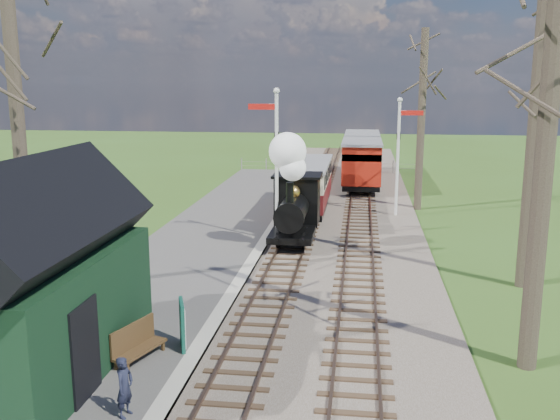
% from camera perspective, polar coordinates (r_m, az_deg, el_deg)
% --- Properties ---
extents(distant_hills, '(114.40, 48.00, 22.02)m').
position_cam_1_polar(distant_hills, '(75.86, 6.28, -5.70)').
color(distant_hills, '#385B23').
rests_on(distant_hills, ground).
extents(ballast_bed, '(8.00, 60.00, 0.10)m').
position_cam_1_polar(ballast_bed, '(30.71, 4.92, -0.38)').
color(ballast_bed, brown).
rests_on(ballast_bed, ground).
extents(track_near, '(1.60, 60.00, 0.15)m').
position_cam_1_polar(track_near, '(30.78, 2.50, -0.23)').
color(track_near, brown).
rests_on(track_near, ground).
extents(track_far, '(1.60, 60.00, 0.15)m').
position_cam_1_polar(track_far, '(30.67, 7.34, -0.36)').
color(track_far, brown).
rests_on(track_far, ground).
extents(platform, '(5.00, 44.00, 0.20)m').
position_cam_1_polar(platform, '(23.70, -7.70, -3.99)').
color(platform, '#474442').
rests_on(platform, ground).
extents(coping_strip, '(0.40, 44.00, 0.21)m').
position_cam_1_polar(coping_strip, '(23.22, -2.20, -4.21)').
color(coping_strip, '#B2AD9E').
rests_on(coping_strip, ground).
extents(station_shed, '(3.25, 6.30, 4.78)m').
position_cam_1_polar(station_shed, '(14.46, -21.47, -6.08)').
color(station_shed, black).
rests_on(station_shed, platform).
extents(semaphore_near, '(1.22, 0.24, 6.22)m').
position_cam_1_polar(semaphore_near, '(24.40, -0.48, 5.01)').
color(semaphore_near, silver).
rests_on(semaphore_near, ground).
extents(semaphore_far, '(1.22, 0.24, 5.72)m').
position_cam_1_polar(semaphore_far, '(30.21, 10.89, 5.59)').
color(semaphore_far, silver).
rests_on(semaphore_far, ground).
extents(bare_trees, '(15.51, 22.39, 12.00)m').
position_cam_1_polar(bare_trees, '(18.18, 3.54, 7.69)').
color(bare_trees, '#382D23').
rests_on(bare_trees, ground).
extents(fence_line, '(12.60, 0.08, 1.00)m').
position_cam_1_polar(fence_line, '(44.46, 4.48, 4.05)').
color(fence_line, slate).
rests_on(fence_line, ground).
extents(locomotive, '(1.78, 4.15, 4.45)m').
position_cam_1_polar(locomotive, '(24.55, 1.28, 1.35)').
color(locomotive, black).
rests_on(locomotive, ground).
extents(coach, '(2.08, 7.12, 2.18)m').
position_cam_1_polar(coach, '(30.59, 2.54, 2.38)').
color(coach, black).
rests_on(coach, ground).
extents(red_carriage_a, '(2.31, 5.73, 2.44)m').
position_cam_1_polar(red_carriage_a, '(37.50, 7.46, 4.26)').
color(red_carriage_a, black).
rests_on(red_carriage_a, ground).
extents(red_carriage_b, '(2.31, 5.73, 2.44)m').
position_cam_1_polar(red_carriage_b, '(42.96, 7.49, 5.21)').
color(red_carriage_b, black).
rests_on(red_carriage_b, ground).
extents(sign_board, '(0.35, 0.78, 1.17)m').
position_cam_1_polar(sign_board, '(15.29, -8.91, -10.32)').
color(sign_board, '#0F493A').
rests_on(sign_board, platform).
extents(bench, '(0.89, 1.55, 0.85)m').
position_cam_1_polar(bench, '(14.99, -13.02, -11.72)').
color(bench, '#422D17').
rests_on(bench, platform).
extents(person, '(0.37, 0.48, 1.20)m').
position_cam_1_polar(person, '(12.63, -14.02, -15.42)').
color(person, '#1B1D30').
rests_on(person, platform).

